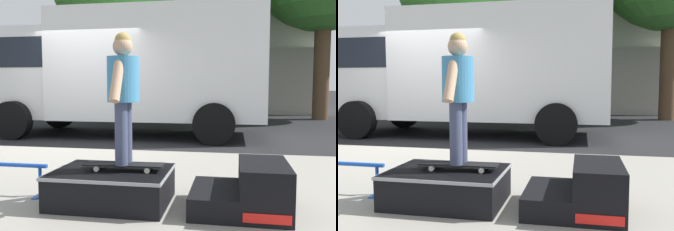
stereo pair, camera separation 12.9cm
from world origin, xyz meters
The scene contains 7 objects.
ground_plane centered at (0.00, 0.00, 0.00)m, with size 140.00×140.00×0.00m, color black.
skate_box centered at (2.09, -3.36, 0.30)m, with size 1.13×0.85×0.33m.
kicker_ramp centered at (3.40, -3.36, 0.31)m, with size 0.88×0.82×0.46m.
skateboard centered at (2.20, -3.35, 0.51)m, with size 0.79×0.22×0.07m.
skater_kid centered at (2.20, -3.35, 1.26)m, with size 0.31×0.65×1.26m.
box_truck centered at (0.48, 2.20, 1.70)m, with size 6.91×2.63×3.05m.
house_behind centered at (2.39, 13.44, 4.24)m, with size 9.54×8.23×8.40m.
Camera 1 is at (3.25, -6.75, 1.29)m, focal length 39.24 mm.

